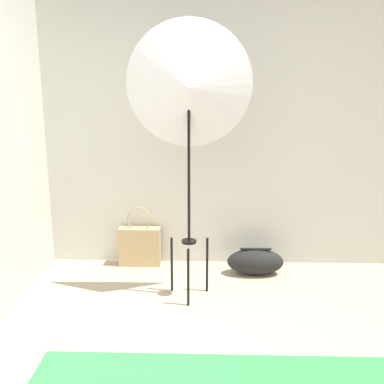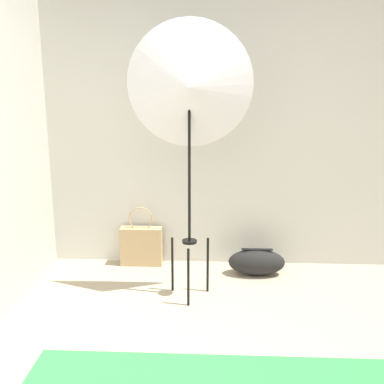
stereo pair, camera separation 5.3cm
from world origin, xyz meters
name	(u,v)px [view 2 (the right image)]	position (x,y,z in m)	size (l,w,h in m)	color
wall_back	(196,125)	(0.00, 2.22, 1.30)	(8.00, 0.05, 2.60)	beige
photo_umbrella	(189,87)	(-0.02, 1.48, 1.64)	(0.94, 0.32, 2.13)	black
tote_bag	(141,245)	(-0.50, 2.10, 0.19)	(0.39, 0.12, 0.56)	tan
duffel_bag	(257,262)	(0.56, 1.92, 0.12)	(0.50, 0.23, 0.24)	black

